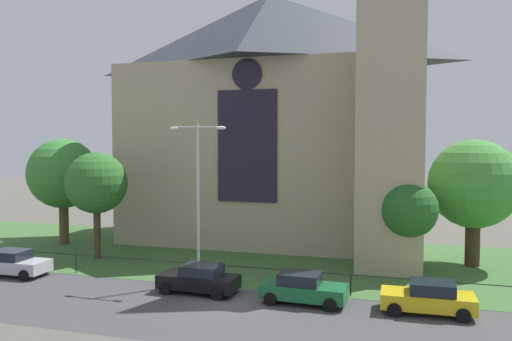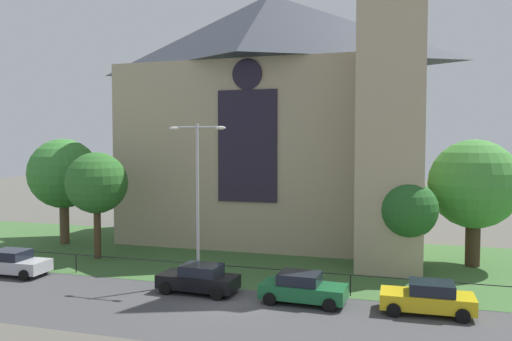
{
  "view_description": "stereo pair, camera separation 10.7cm",
  "coord_description": "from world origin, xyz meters",
  "px_view_note": "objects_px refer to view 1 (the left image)",
  "views": [
    {
      "loc": [
        8.59,
        -24.07,
        7.92
      ],
      "look_at": [
        -1.02,
        8.0,
        6.13
      ],
      "focal_mm": 36.07,
      "sensor_mm": 36.0,
      "label": 1
    },
    {
      "loc": [
        8.69,
        -24.03,
        7.92
      ],
      "look_at": [
        -1.02,
        8.0,
        6.13
      ],
      "focal_mm": 36.07,
      "sensor_mm": 36.0,
      "label": 2
    }
  ],
  "objects_px": {
    "tree_right_far": "(474,185)",
    "streetlamp_near": "(198,184)",
    "parked_car_silver": "(13,263)",
    "parked_car_black": "(199,279)",
    "church_building": "(277,114)",
    "parked_car_yellow": "(428,298)",
    "tree_right_near": "(409,210)",
    "tree_left_near": "(96,183)",
    "parked_car_green": "(303,288)",
    "tree_left_far": "(63,174)"
  },
  "relations": [
    {
      "from": "tree_right_far",
      "to": "tree_left_far",
      "type": "height_order",
      "value": "tree_left_far"
    },
    {
      "from": "tree_left_near",
      "to": "parked_car_black",
      "type": "height_order",
      "value": "tree_left_near"
    },
    {
      "from": "church_building",
      "to": "parked_car_yellow",
      "type": "height_order",
      "value": "church_building"
    },
    {
      "from": "parked_car_yellow",
      "to": "parked_car_green",
      "type": "bearing_deg",
      "value": -0.0
    },
    {
      "from": "tree_right_near",
      "to": "parked_car_black",
      "type": "height_order",
      "value": "tree_right_near"
    },
    {
      "from": "tree_left_near",
      "to": "parked_car_silver",
      "type": "height_order",
      "value": "tree_left_near"
    },
    {
      "from": "church_building",
      "to": "tree_right_near",
      "type": "bearing_deg",
      "value": -39.93
    },
    {
      "from": "tree_right_far",
      "to": "streetlamp_near",
      "type": "distance_m",
      "value": 17.72
    },
    {
      "from": "tree_left_far",
      "to": "tree_right_near",
      "type": "relative_size",
      "value": 1.45
    },
    {
      "from": "tree_right_far",
      "to": "parked_car_yellow",
      "type": "height_order",
      "value": "tree_right_far"
    },
    {
      "from": "tree_left_near",
      "to": "parked_car_green",
      "type": "distance_m",
      "value": 17.07
    },
    {
      "from": "tree_left_near",
      "to": "parked_car_black",
      "type": "bearing_deg",
      "value": -29.08
    },
    {
      "from": "streetlamp_near",
      "to": "parked_car_yellow",
      "type": "bearing_deg",
      "value": -7.81
    },
    {
      "from": "tree_left_far",
      "to": "parked_car_green",
      "type": "xyz_separation_m",
      "value": [
        21.12,
        -9.54,
        -4.75
      ]
    },
    {
      "from": "tree_right_near",
      "to": "parked_car_black",
      "type": "relative_size",
      "value": 1.33
    },
    {
      "from": "church_building",
      "to": "streetlamp_near",
      "type": "distance_m",
      "value": 14.7
    },
    {
      "from": "church_building",
      "to": "tree_left_near",
      "type": "xyz_separation_m",
      "value": [
        -10.08,
        -10.09,
        -5.1
      ]
    },
    {
      "from": "tree_left_far",
      "to": "parked_car_silver",
      "type": "bearing_deg",
      "value": -69.82
    },
    {
      "from": "parked_car_black",
      "to": "parked_car_green",
      "type": "relative_size",
      "value": 1.0
    },
    {
      "from": "church_building",
      "to": "parked_car_black",
      "type": "xyz_separation_m",
      "value": [
        -0.2,
        -15.58,
        -9.53
      ]
    },
    {
      "from": "tree_right_far",
      "to": "tree_right_near",
      "type": "bearing_deg",
      "value": -136.99
    },
    {
      "from": "parked_car_green",
      "to": "church_building",
      "type": "bearing_deg",
      "value": 111.33
    },
    {
      "from": "tree_left_far",
      "to": "tree_left_near",
      "type": "relative_size",
      "value": 1.13
    },
    {
      "from": "tree_left_far",
      "to": "tree_left_near",
      "type": "distance_m",
      "value": 6.86
    },
    {
      "from": "parked_car_green",
      "to": "tree_right_far",
      "type": "bearing_deg",
      "value": 52.68
    },
    {
      "from": "tree_left_near",
      "to": "tree_left_far",
      "type": "bearing_deg",
      "value": 145.33
    },
    {
      "from": "tree_left_far",
      "to": "tree_left_near",
      "type": "xyz_separation_m",
      "value": [
        5.64,
        -3.9,
        -0.32
      ]
    },
    {
      "from": "tree_right_far",
      "to": "parked_car_silver",
      "type": "xyz_separation_m",
      "value": [
        -26.63,
        -10.51,
        -4.51
      ]
    },
    {
      "from": "tree_right_far",
      "to": "parked_car_silver",
      "type": "bearing_deg",
      "value": -158.47
    },
    {
      "from": "tree_right_far",
      "to": "tree_left_far",
      "type": "relative_size",
      "value": 0.99
    },
    {
      "from": "tree_left_near",
      "to": "streetlamp_near",
      "type": "xyz_separation_m",
      "value": [
        9.11,
        -3.84,
        0.48
      ]
    },
    {
      "from": "parked_car_silver",
      "to": "tree_left_near",
      "type": "bearing_deg",
      "value": 65.81
    },
    {
      "from": "tree_right_near",
      "to": "parked_car_black",
      "type": "bearing_deg",
      "value": -146.78
    },
    {
      "from": "tree_left_far",
      "to": "church_building",
      "type": "bearing_deg",
      "value": 21.49
    },
    {
      "from": "church_building",
      "to": "parked_car_green",
      "type": "xyz_separation_m",
      "value": [
        5.41,
        -15.73,
        -9.53
      ]
    },
    {
      "from": "parked_car_green",
      "to": "parked_car_yellow",
      "type": "bearing_deg",
      "value": 3.5
    },
    {
      "from": "parked_car_green",
      "to": "parked_car_yellow",
      "type": "relative_size",
      "value": 1.01
    },
    {
      "from": "parked_car_silver",
      "to": "parked_car_black",
      "type": "height_order",
      "value": "same"
    },
    {
      "from": "tree_left_far",
      "to": "parked_car_green",
      "type": "height_order",
      "value": "tree_left_far"
    },
    {
      "from": "parked_car_black",
      "to": "tree_right_near",
      "type": "bearing_deg",
      "value": -144.23
    },
    {
      "from": "tree_left_far",
      "to": "parked_car_black",
      "type": "height_order",
      "value": "tree_left_far"
    },
    {
      "from": "tree_right_far",
      "to": "streetlamp_near",
      "type": "bearing_deg",
      "value": -149.65
    },
    {
      "from": "parked_car_silver",
      "to": "parked_car_green",
      "type": "bearing_deg",
      "value": -2.59
    },
    {
      "from": "tree_right_near",
      "to": "tree_left_near",
      "type": "xyz_separation_m",
      "value": [
        -20.44,
        -1.42,
        1.24
      ]
    },
    {
      "from": "parked_car_green",
      "to": "streetlamp_near",
      "type": "bearing_deg",
      "value": 166.57
    },
    {
      "from": "church_building",
      "to": "tree_left_far",
      "type": "height_order",
      "value": "church_building"
    },
    {
      "from": "tree_left_far",
      "to": "tree_right_near",
      "type": "bearing_deg",
      "value": -5.44
    },
    {
      "from": "parked_car_silver",
      "to": "church_building",
      "type": "bearing_deg",
      "value": 49.73
    },
    {
      "from": "church_building",
      "to": "parked_car_black",
      "type": "relative_size",
      "value": 6.08
    },
    {
      "from": "parked_car_black",
      "to": "parked_car_green",
      "type": "bearing_deg",
      "value": -178.91
    }
  ]
}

